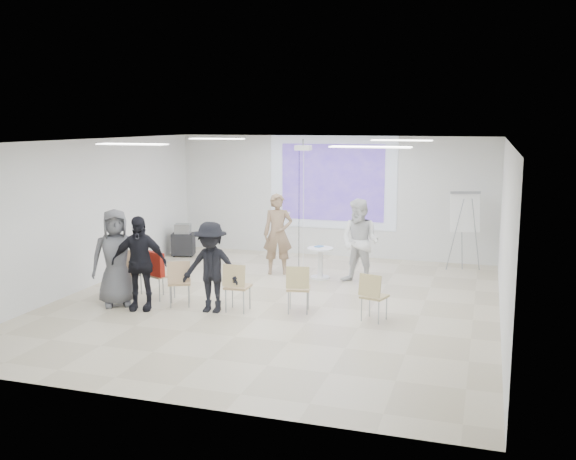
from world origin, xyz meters
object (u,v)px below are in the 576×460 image
(chair_left_inner, at_px, (179,279))
(audience_mid, at_px, (211,261))
(pedestal_table, at_px, (320,261))
(chair_far_left, at_px, (128,269))
(chair_center, at_px, (236,283))
(audience_outer, at_px, (116,252))
(player_right, at_px, (360,237))
(av_cart, at_px, (183,241))
(player_left, at_px, (278,229))
(laptop, at_px, (180,281))
(chair_right_inner, at_px, (298,285))
(chair_left_mid, at_px, (157,271))
(audience_left, at_px, (139,256))
(chair_right_far, at_px, (373,293))
(flipchart_easel, at_px, (465,213))

(chair_left_inner, bearing_deg, audience_mid, -34.15)
(pedestal_table, bearing_deg, chair_far_left, -140.59)
(pedestal_table, height_order, chair_center, chair_center)
(audience_mid, bearing_deg, audience_outer, -178.29)
(audience_mid, bearing_deg, player_right, 49.75)
(chair_left_inner, distance_m, av_cart, 4.55)
(player_left, height_order, chair_far_left, player_left)
(laptop, bearing_deg, chair_right_inner, 159.59)
(player_right, relative_size, chair_far_left, 2.06)
(audience_outer, bearing_deg, chair_left_mid, 14.97)
(player_left, relative_size, chair_left_mid, 2.19)
(chair_right_inner, xyz_separation_m, audience_left, (-2.78, -0.61, 0.46))
(chair_center, relative_size, audience_outer, 0.44)
(chair_right_inner, height_order, chair_right_far, chair_right_inner)
(player_left, xyz_separation_m, chair_right_inner, (1.28, -2.75, -0.50))
(chair_center, relative_size, chair_right_inner, 1.02)
(chair_left_inner, relative_size, chair_right_inner, 1.00)
(laptop, bearing_deg, chair_center, 150.92)
(chair_right_inner, xyz_separation_m, audience_mid, (-1.49, -0.37, 0.40))
(av_cart, bearing_deg, pedestal_table, -33.34)
(pedestal_table, xyz_separation_m, chair_center, (-0.80, -2.83, 0.14))
(chair_right_far, bearing_deg, chair_left_inner, -161.90)
(player_left, distance_m, av_cart, 3.14)
(audience_outer, relative_size, av_cart, 2.46)
(pedestal_table, xyz_separation_m, audience_left, (-2.52, -3.18, 0.59))
(chair_far_left, xyz_separation_m, audience_mid, (1.90, -0.37, 0.35))
(audience_mid, bearing_deg, audience_left, -172.15)
(chair_left_mid, relative_size, chair_center, 1.05)
(audience_outer, bearing_deg, pedestal_table, 11.39)
(chair_left_inner, xyz_separation_m, audience_outer, (-1.14, -0.25, 0.48))
(player_left, distance_m, audience_left, 3.68)
(chair_left_inner, bearing_deg, audience_outer, 167.84)
(player_right, distance_m, audience_mid, 3.47)
(chair_right_far, bearing_deg, av_cart, 159.70)
(chair_right_inner, distance_m, chair_right_far, 1.33)
(audience_left, xyz_separation_m, audience_mid, (1.29, 0.24, -0.06))
(chair_right_far, relative_size, audience_outer, 0.42)
(chair_right_far, height_order, audience_mid, audience_mid)
(audience_mid, bearing_deg, chair_center, 12.31)
(player_right, height_order, audience_left, player_right)
(chair_center, xyz_separation_m, flipchart_easel, (3.69, 4.55, 0.80))
(chair_right_far, xyz_separation_m, audience_left, (-4.11, -0.52, 0.48))
(flipchart_easel, bearing_deg, laptop, -154.11)
(player_right, distance_m, audience_left, 4.53)
(laptop, relative_size, flipchart_easel, 0.18)
(chair_far_left, distance_m, chair_left_mid, 0.60)
(chair_left_inner, relative_size, laptop, 2.73)
(chair_left_inner, distance_m, chair_center, 1.11)
(audience_left, bearing_deg, flipchart_easel, 28.47)
(player_right, bearing_deg, pedestal_table, -175.40)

